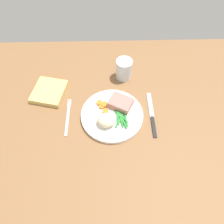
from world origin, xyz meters
The scene contains 10 objects.
dining_table centered at (0.00, 0.00, 1.00)cm, with size 120.00×90.00×2.00cm.
dinner_plate centered at (-3.45, 0.25, 2.80)cm, with size 23.85×23.85×1.60cm, color white.
meat_portion centered at (-0.23, 4.00, 5.07)cm, with size 8.57×6.52×2.93cm, color #B2756B.
mashed_potatoes centered at (-5.60, -4.05, 5.80)cm, with size 6.57×5.78×4.40cm, color beige.
carrot_slices centered at (-6.87, 3.59, 4.12)cm, with size 4.49×6.10×1.16cm.
green_beans centered at (-0.04, -1.81, 3.98)cm, with size 5.28×10.58×0.89cm.
fork centered at (-20.55, -0.01, 2.20)cm, with size 1.44×16.60×0.40cm.
knife centered at (12.03, -0.04, 2.20)cm, with size 1.70×20.50×0.64cm.
water_glass centered at (2.13, 20.60, 5.80)cm, with size 6.89×6.89×8.94cm.
napkin centered at (-29.13, 11.88, 3.13)cm, with size 12.51×13.12×2.25cm, color #DBBC6B.
Camera 1 is at (-4.51, -42.17, 70.06)cm, focal length 33.09 mm.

